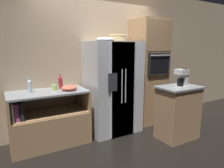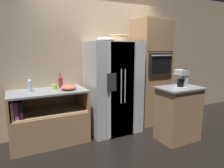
# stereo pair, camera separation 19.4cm
# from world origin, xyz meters

# --- Properties ---
(ground_plane) EXTENTS (20.00, 20.00, 0.00)m
(ground_plane) POSITION_xyz_m (0.00, 0.00, 0.00)
(ground_plane) COLOR black
(wall_back) EXTENTS (12.00, 0.06, 2.80)m
(wall_back) POSITION_xyz_m (0.00, 0.44, 1.40)
(wall_back) COLOR tan
(wall_back) RESTS_ON ground_plane
(counter_left) EXTENTS (1.25, 0.64, 0.91)m
(counter_left) POSITION_xyz_m (-1.07, 0.09, 0.33)
(counter_left) COLOR #A87F56
(counter_left) RESTS_ON ground_plane
(refrigerator) EXTENTS (0.97, 0.75, 1.73)m
(refrigerator) POSITION_xyz_m (0.15, 0.05, 0.86)
(refrigerator) COLOR silver
(refrigerator) RESTS_ON ground_plane
(wall_oven) EXTENTS (0.69, 0.65, 2.19)m
(wall_oven) POSITION_xyz_m (1.07, 0.11, 1.10)
(wall_oven) COLOR #A87F56
(wall_oven) RESTS_ON ground_plane
(island_counter) EXTENTS (0.74, 0.52, 0.95)m
(island_counter) POSITION_xyz_m (0.98, -0.82, 0.48)
(island_counter) COLOR #A87F56
(island_counter) RESTS_ON ground_plane
(wicker_basket) EXTENTS (0.36, 0.36, 0.12)m
(wicker_basket) POSITION_xyz_m (0.28, 0.11, 1.79)
(wicker_basket) COLOR tan
(wicker_basket) RESTS_ON refrigerator
(fruit_bowl) EXTENTS (0.32, 0.32, 0.07)m
(fruit_bowl) POSITION_xyz_m (-0.02, 0.05, 1.76)
(fruit_bowl) COLOR white
(fruit_bowl) RESTS_ON refrigerator
(bottle_tall) EXTENTS (0.06, 0.06, 0.25)m
(bottle_tall) POSITION_xyz_m (-1.32, 0.13, 1.02)
(bottle_tall) COLOR silver
(bottle_tall) RESTS_ON counter_left
(bottle_short) EXTENTS (0.07, 0.07, 0.25)m
(bottle_short) POSITION_xyz_m (-0.81, 0.22, 1.02)
(bottle_short) COLOR maroon
(bottle_short) RESTS_ON counter_left
(mug) EXTENTS (0.12, 0.09, 0.09)m
(mug) POSITION_xyz_m (-0.94, 0.13, 0.95)
(mug) COLOR #B2D166
(mug) RESTS_ON counter_left
(mixing_bowl) EXTENTS (0.26, 0.26, 0.09)m
(mixing_bowl) POSITION_xyz_m (-0.73, -0.00, 0.95)
(mixing_bowl) COLOR #DB664C
(mixing_bowl) RESTS_ON counter_left
(coffee_maker) EXTENTS (0.17, 0.17, 0.31)m
(coffee_maker) POSITION_xyz_m (0.95, -0.89, 1.12)
(coffee_maker) COLOR white
(coffee_maker) RESTS_ON island_counter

